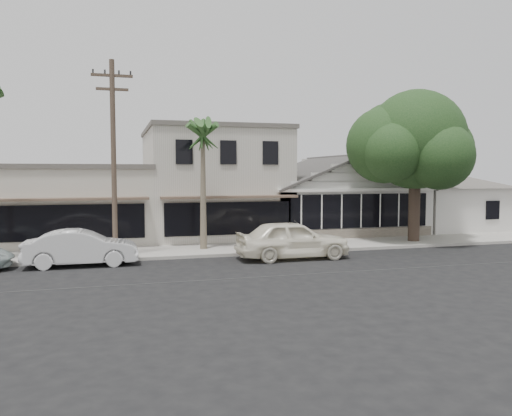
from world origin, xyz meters
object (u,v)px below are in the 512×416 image
object	(u,v)px
utility_pole	(114,155)
shade_tree	(412,143)
car_0	(292,239)
car_1	(81,248)

from	to	relation	value
utility_pole	shade_tree	world-z (taller)	utility_pole
car_0	shade_tree	xyz separation A→B (m)	(8.26, 3.10, 4.77)
shade_tree	utility_pole	bearing A→B (deg)	-174.82
utility_pole	car_1	xyz separation A→B (m)	(-1.41, -0.83, -4.01)
utility_pole	car_1	world-z (taller)	utility_pole
car_0	shade_tree	size ratio (longest dim) A/B	0.61
utility_pole	car_1	bearing A→B (deg)	-149.57
car_0	shade_tree	distance (m)	10.03
car_0	utility_pole	bearing A→B (deg)	78.36
car_0	shade_tree	world-z (taller)	shade_tree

